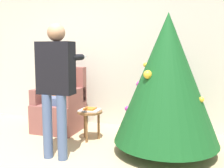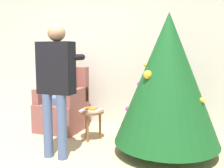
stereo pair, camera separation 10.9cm
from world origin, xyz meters
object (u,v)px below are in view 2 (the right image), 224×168
armchair (63,108)px  side_stool (91,116)px  person_seated (61,88)px  person_standing (56,78)px  christmas_tree (168,79)px

armchair → side_stool: bearing=-25.2°
person_seated → person_standing: 1.20m
person_seated → person_standing: bearing=-61.6°
armchair → person_seated: size_ratio=0.82×
person_seated → side_stool: person_seated is taller
armchair → person_standing: 1.35m
side_stool → christmas_tree: bearing=-6.9°
christmas_tree → side_stool: (-1.14, 0.14, -0.62)m
christmas_tree → person_seated: bearing=166.8°
christmas_tree → side_stool: christmas_tree is taller
christmas_tree → side_stool: size_ratio=4.10×
person_standing → side_stool: 0.98m
christmas_tree → person_standing: bearing=-154.9°
person_seated → side_stool: size_ratio=2.90×
christmas_tree → armchair: 1.98m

